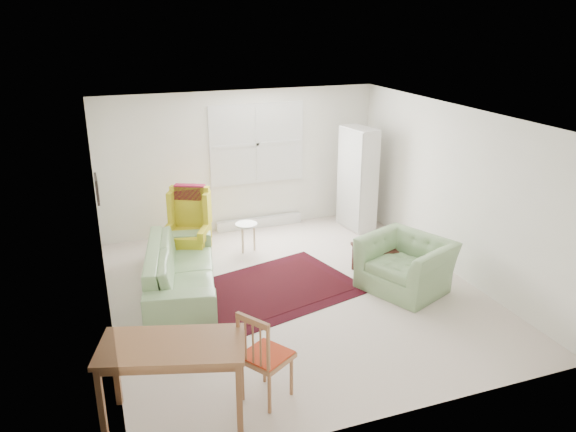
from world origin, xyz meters
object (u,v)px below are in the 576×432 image
object	(u,v)px
sofa	(180,260)
armchair	(406,260)
stool	(247,237)
cabinet	(358,179)
desk	(175,383)
desk_chair	(266,354)
coffee_table	(374,260)
wingback_chair	(187,225)

from	to	relation	value
sofa	armchair	bearing A→B (deg)	-98.32
stool	cabinet	world-z (taller)	cabinet
desk	desk_chair	xyz separation A→B (m)	(0.93, 0.04, 0.08)
sofa	stool	xyz separation A→B (m)	(1.26, 1.06, -0.23)
armchair	coffee_table	distance (m)	0.65
armchair	cabinet	size ratio (longest dim) A/B	0.62
armchair	cabinet	world-z (taller)	cabinet
cabinet	desk	size ratio (longest dim) A/B	1.38
cabinet	desk_chair	bearing A→B (deg)	-135.33
armchair	sofa	bearing A→B (deg)	-132.40
desk	desk_chair	world-z (taller)	desk_chair
wingback_chair	desk	size ratio (longest dim) A/B	0.86
wingback_chair	cabinet	size ratio (longest dim) A/B	0.62
armchair	coffee_table	size ratio (longest dim) A/B	2.10
coffee_table	cabinet	world-z (taller)	cabinet
armchair	desk_chair	size ratio (longest dim) A/B	1.14
armchair	wingback_chair	distance (m)	3.44
sofa	desk	size ratio (longest dim) A/B	1.73
sofa	cabinet	distance (m)	3.77
coffee_table	stool	world-z (taller)	stool
stool	sofa	bearing A→B (deg)	-139.96
desk_chair	coffee_table	bearing A→B (deg)	-80.14
armchair	desk	size ratio (longest dim) A/B	0.85
sofa	armchair	distance (m)	3.18
desk_chair	wingback_chair	bearing A→B (deg)	-30.94
stool	desk	world-z (taller)	desk
coffee_table	stool	size ratio (longest dim) A/B	1.12
wingback_chair	coffee_table	distance (m)	2.97
wingback_chair	desk_chair	distance (m)	3.75
stool	armchair	bearing A→B (deg)	-50.30
wingback_chair	cabinet	distance (m)	3.21
armchair	coffee_table	bearing A→B (deg)	174.89
wingback_chair	stool	size ratio (longest dim) A/B	2.37
sofa	desk	bearing A→B (deg)	179.79
armchair	stool	size ratio (longest dim) A/B	2.36
coffee_table	desk_chair	bearing A→B (deg)	-137.49
wingback_chair	coffee_table	xyz separation A→B (m)	(2.52, -1.54, -0.35)
sofa	cabinet	bearing A→B (deg)	-56.96
armchair	stool	world-z (taller)	armchair
coffee_table	desk	world-z (taller)	desk
coffee_table	sofa	bearing A→B (deg)	170.73
sofa	cabinet	world-z (taller)	cabinet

